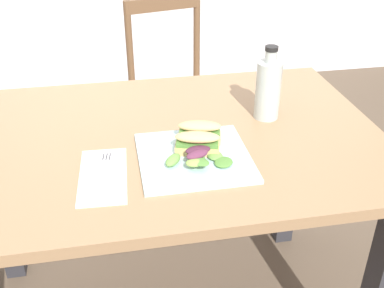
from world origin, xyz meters
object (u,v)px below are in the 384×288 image
dining_table (161,176)px  bottle_cold_brew (268,92)px  sandwich_half_back (200,131)px  chair_wooden_far (176,94)px  fork_on_napkin (104,170)px  plate_lunch (195,157)px  sandwich_half_front (197,142)px

dining_table → bottle_cold_brew: bearing=9.7°
sandwich_half_back → bottle_cold_brew: (0.22, 0.12, 0.04)m
chair_wooden_far → sandwich_half_back: chair_wooden_far is taller
dining_table → fork_on_napkin: fork_on_napkin is taller
dining_table → chair_wooden_far: size_ratio=1.41×
sandwich_half_back → fork_on_napkin: 0.27m
plate_lunch → dining_table: bearing=119.2°
chair_wooden_far → sandwich_half_front: bearing=-95.6°
chair_wooden_far → sandwich_half_front: 1.07m
fork_on_napkin → chair_wooden_far: bearing=72.3°
dining_table → fork_on_napkin: bearing=-134.8°
sandwich_half_front → bottle_cold_brew: bottle_cold_brew is taller
chair_wooden_far → fork_on_napkin: chair_wooden_far is taller
plate_lunch → bottle_cold_brew: size_ratio=1.29×
sandwich_half_back → dining_table: bearing=147.8°
sandwich_half_front → fork_on_napkin: (-0.24, -0.03, -0.03)m
sandwich_half_back → fork_on_napkin: bearing=-160.5°
plate_lunch → sandwich_half_back: sandwich_half_back is taller
plate_lunch → sandwich_half_front: 0.04m
chair_wooden_far → bottle_cold_brew: (0.14, -0.84, 0.37)m
chair_wooden_far → bottle_cold_brew: size_ratio=4.06×
plate_lunch → fork_on_napkin: plate_lunch is taller
dining_table → sandwich_half_front: sandwich_half_front is taller
bottle_cold_brew → sandwich_half_back: bearing=-151.9°
sandwich_half_back → bottle_cold_brew: 0.25m
dining_table → sandwich_half_back: bearing=-32.2°
fork_on_napkin → bottle_cold_brew: bearing=23.7°
dining_table → sandwich_half_front: bearing=-54.9°
bottle_cold_brew → plate_lunch: bearing=-142.7°
sandwich_half_front → fork_on_napkin: 0.24m
bottle_cold_brew → sandwich_half_front: bearing=-143.9°
chair_wooden_far → dining_table: bearing=-101.6°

